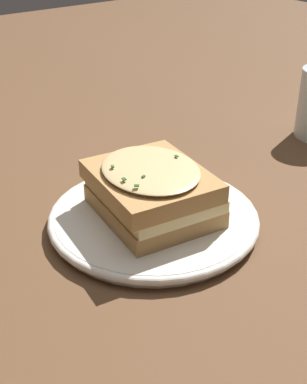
% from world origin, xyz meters
% --- Properties ---
extents(ground_plane, '(2.40, 2.40, 0.00)m').
position_xyz_m(ground_plane, '(0.00, 0.00, 0.00)').
color(ground_plane, brown).
extents(dinner_plate, '(0.24, 0.24, 0.02)m').
position_xyz_m(dinner_plate, '(-0.01, 0.01, 0.01)').
color(dinner_plate, silver).
rests_on(dinner_plate, ground_plane).
extents(sandwich, '(0.13, 0.15, 0.06)m').
position_xyz_m(sandwich, '(-0.02, 0.01, 0.05)').
color(sandwich, '#B2844C').
rests_on(sandwich, dinner_plate).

